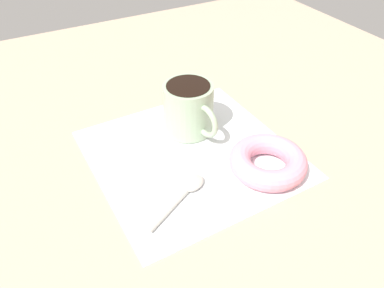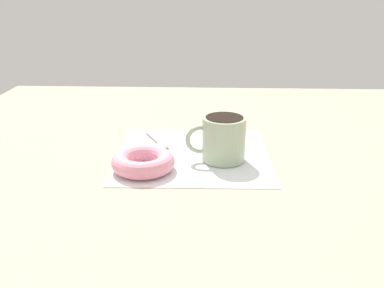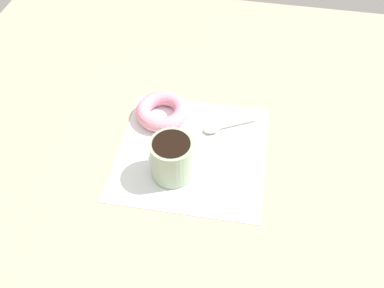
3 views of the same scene
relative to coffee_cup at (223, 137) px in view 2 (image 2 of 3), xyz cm
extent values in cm
cube|color=tan|center=(-5.64, -0.22, -5.65)|extent=(120.00, 120.00, 2.00)
cube|color=white|center=(-5.89, 2.41, -4.50)|extent=(30.02, 30.02, 0.30)
cylinder|color=#9EB793|center=(0.20, 0.04, -0.19)|extent=(8.18, 8.18, 8.32)
cylinder|color=black|center=(0.20, 0.04, 3.77)|extent=(6.98, 6.98, 0.60)
torus|color=#9EB793|center=(-4.27, -0.81, -0.19)|extent=(5.63, 1.92, 5.56)
torus|color=pink|center=(-14.30, -5.67, -2.77)|extent=(11.40, 11.40, 3.15)
ellipsoid|color=#B7B2A8|center=(-12.02, 5.47, -3.90)|extent=(3.81, 4.31, 0.90)
cylinder|color=#B7B2A8|center=(-14.56, 10.26, -4.07)|extent=(4.73, 8.23, 0.56)
camera|label=1|loc=(-44.77, 23.59, 33.75)|focal=35.00mm
camera|label=2|loc=(-2.65, -75.60, 27.35)|focal=40.00mm
camera|label=3|loc=(49.25, 12.76, 61.33)|focal=40.00mm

